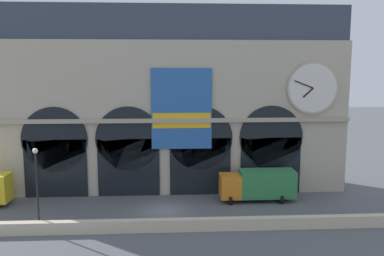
# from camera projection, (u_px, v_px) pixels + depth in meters

# --- Properties ---
(ground_plane) EXTENTS (200.00, 200.00, 0.00)m
(ground_plane) POSITION_uv_depth(u_px,v_px,m) (165.00, 211.00, 38.51)
(ground_plane) COLOR #54565B
(quay_parapet_wall) EXTENTS (90.00, 0.70, 1.02)m
(quay_parapet_wall) POSITION_uv_depth(u_px,v_px,m) (164.00, 225.00, 33.65)
(quay_parapet_wall) COLOR beige
(quay_parapet_wall) RESTS_ON ground
(station_building) EXTENTS (38.77, 5.12, 19.72)m
(station_building) POSITION_uv_depth(u_px,v_px,m) (165.00, 102.00, 44.39)
(station_building) COLOR #B2A891
(station_building) RESTS_ON ground
(box_truck_mideast) EXTENTS (7.50, 2.91, 3.12)m
(box_truck_mideast) POSITION_uv_depth(u_px,v_px,m) (258.00, 184.00, 41.28)
(box_truck_mideast) COLOR orange
(box_truck_mideast) RESTS_ON ground
(street_lamp_quayside) EXTENTS (0.44, 0.44, 6.90)m
(street_lamp_quayside) POSITION_uv_depth(u_px,v_px,m) (37.00, 178.00, 33.28)
(street_lamp_quayside) COLOR black
(street_lamp_quayside) RESTS_ON ground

